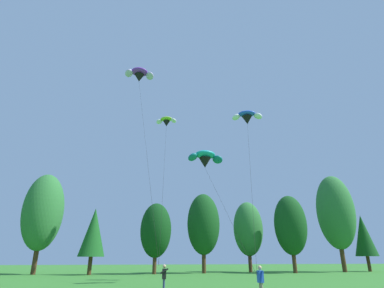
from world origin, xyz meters
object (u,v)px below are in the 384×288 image
(parafoil_kite_high_purple, at_px, (139,75))
(parafoil_kite_far_lime_white, at_px, (166,121))
(kite_flyer_near, at_px, (164,276))
(kite_flyer_mid, at_px, (261,280))
(parafoil_kite_mid_blue_white, at_px, (247,117))
(parafoil_kite_low_teal, at_px, (205,159))

(parafoil_kite_high_purple, distance_m, parafoil_kite_far_lime_white, 9.98)
(kite_flyer_near, height_order, parafoil_kite_far_lime_white, parafoil_kite_far_lime_white)
(kite_flyer_mid, xyz_separation_m, parafoil_kite_mid_blue_white, (5.27, 13.49, 16.29))
(parafoil_kite_mid_blue_white, xyz_separation_m, parafoil_kite_far_lime_white, (-8.12, 11.77, 4.07))
(parafoil_kite_mid_blue_white, height_order, parafoil_kite_far_lime_white, parafoil_kite_far_lime_white)
(kite_flyer_near, distance_m, parafoil_kite_mid_blue_white, 21.34)
(parafoil_kite_mid_blue_white, xyz_separation_m, parafoil_kite_low_teal, (-5.58, -2.45, -6.10))
(kite_flyer_mid, distance_m, parafoil_kite_mid_blue_white, 21.80)
(kite_flyer_mid, distance_m, parafoil_kite_low_teal, 15.03)
(parafoil_kite_mid_blue_white, relative_size, parafoil_kite_low_teal, 1.43)
(parafoil_kite_mid_blue_white, bearing_deg, parafoil_kite_low_teal, -156.34)
(parafoil_kite_low_teal, bearing_deg, kite_flyer_near, -122.04)
(parafoil_kite_far_lime_white, bearing_deg, kite_flyer_near, -95.04)
(kite_flyer_mid, relative_size, parafoil_kite_low_teal, 0.14)
(kite_flyer_mid, height_order, parafoil_kite_mid_blue_white, parafoil_kite_mid_blue_white)
(kite_flyer_near, height_order, parafoil_kite_low_teal, parafoil_kite_low_teal)
(kite_flyer_near, height_order, parafoil_kite_high_purple, parafoil_kite_high_purple)
(parafoil_kite_mid_blue_white, bearing_deg, kite_flyer_near, -136.45)
(kite_flyer_mid, bearing_deg, parafoil_kite_mid_blue_white, 68.68)
(parafoil_kite_high_purple, distance_m, parafoil_kite_low_teal, 15.03)
(kite_flyer_mid, height_order, parafoil_kite_far_lime_white, parafoil_kite_far_lime_white)
(parafoil_kite_high_purple, height_order, parafoil_kite_far_lime_white, parafoil_kite_high_purple)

